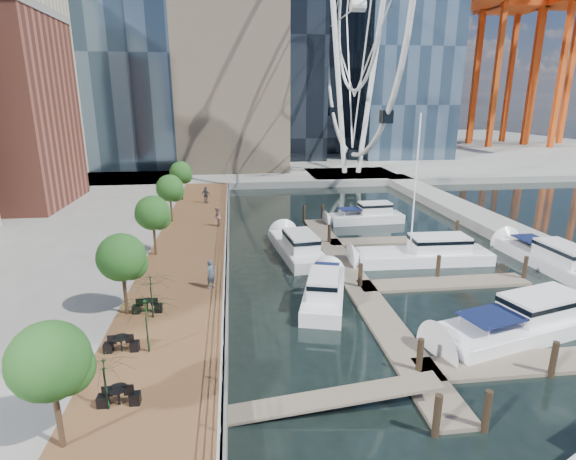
{
  "coord_description": "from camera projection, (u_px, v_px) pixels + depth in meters",
  "views": [
    {
      "loc": [
        -5.34,
        -19.52,
        12.31
      ],
      "look_at": [
        -1.37,
        12.63,
        3.0
      ],
      "focal_mm": 28.0,
      "sensor_mm": 36.0,
      "label": 1
    }
  ],
  "objects": [
    {
      "name": "pier",
      "position": [
        351.0,
        176.0,
        73.76
      ],
      "size": [
        14.0,
        12.0,
        1.0
      ],
      "primitive_type": "cube",
      "color": "gray",
      "rests_on": "ground"
    },
    {
      "name": "pedestrian_near",
      "position": [
        211.0,
        274.0,
        27.98
      ],
      "size": [
        0.8,
        0.81,
        1.88
      ],
      "primitive_type": "imported",
      "rotation": [
        0.0,
        0.0,
        0.82
      ],
      "color": "#474F5E",
      "rests_on": "boardwalk"
    },
    {
      "name": "cafe_seating",
      "position": [
        140.0,
        326.0,
        20.84
      ],
      "size": [
        4.25,
        10.87,
        2.72
      ],
      "color": "#0F3718",
      "rests_on": "ground"
    },
    {
      "name": "breakwater",
      "position": [
        495.0,
        227.0,
        43.94
      ],
      "size": [
        4.0,
        60.0,
        1.0
      ],
      "primitive_type": "cube",
      "color": "gray",
      "rests_on": "ground"
    },
    {
      "name": "land_far",
      "position": [
        252.0,
        147.0,
        119.8
      ],
      "size": [
        200.0,
        114.0,
        1.0
      ],
      "primitive_type": "cube",
      "color": "gray",
      "rests_on": "ground"
    },
    {
      "name": "yacht_foreground",
      "position": [
        521.0,
        334.0,
        24.64
      ],
      "size": [
        11.94,
        6.01,
        2.15
      ],
      "primitive_type": null,
      "rotation": [
        0.0,
        0.0,
        1.84
      ],
      "color": "white",
      "rests_on": "ground"
    },
    {
      "name": "pedestrian_mid",
      "position": [
        217.0,
        217.0,
        41.92
      ],
      "size": [
        0.72,
        0.9,
        1.8
      ],
      "primitive_type": "imported",
      "rotation": [
        0.0,
        0.0,
        -1.61
      ],
      "color": "#84625B",
      "rests_on": "boardwalk"
    },
    {
      "name": "port_cranes",
      "position": [
        513.0,
        70.0,
        116.35
      ],
      "size": [
        40.0,
        52.0,
        38.0
      ],
      "color": "#D84C14",
      "rests_on": "ground"
    },
    {
      "name": "seawall",
      "position": [
        227.0,
        254.0,
        36.11
      ],
      "size": [
        0.25,
        60.0,
        1.0
      ],
      "primitive_type": "cube",
      "color": "#595954",
      "rests_on": "ground"
    },
    {
      "name": "floating_docks",
      "position": [
        418.0,
        268.0,
        32.97
      ],
      "size": [
        16.0,
        34.0,
        2.6
      ],
      "color": "#6D6051",
      "rests_on": "ground"
    },
    {
      "name": "railing",
      "position": [
        226.0,
        242.0,
        35.81
      ],
      "size": [
        0.1,
        60.0,
        1.05
      ],
      "primitive_type": null,
      "color": "white",
      "rests_on": "boardwalk"
    },
    {
      "name": "pedestrian_far",
      "position": [
        206.0,
        195.0,
        51.46
      ],
      "size": [
        1.22,
        0.97,
        1.94
      ],
      "primitive_type": "imported",
      "rotation": [
        0.0,
        0.0,
        2.62
      ],
      "color": "#33363F",
      "rests_on": "boardwalk"
    },
    {
      "name": "boardwalk",
      "position": [
        189.0,
        255.0,
        35.75
      ],
      "size": [
        6.0,
        60.0,
        1.0
      ],
      "primitive_type": "cube",
      "color": "brown",
      "rests_on": "ground"
    },
    {
      "name": "street_trees",
      "position": [
        152.0,
        213.0,
        33.47
      ],
      "size": [
        2.6,
        42.6,
        4.6
      ],
      "color": "#3F2B1C",
      "rests_on": "ground"
    },
    {
      "name": "moored_yachts",
      "position": [
        417.0,
        265.0,
        34.93
      ],
      "size": [
        22.62,
        37.26,
        11.5
      ],
      "color": "white",
      "rests_on": "ground"
    },
    {
      "name": "ground",
      "position": [
        345.0,
        355.0,
        22.64
      ],
      "size": [
        520.0,
        520.0,
        0.0
      ],
      "primitive_type": "plane",
      "color": "black",
      "rests_on": "ground"
    },
    {
      "name": "ferris_wheel",
      "position": [
        358.0,
        6.0,
        66.74
      ],
      "size": [
        5.8,
        45.6,
        47.8
      ],
      "color": "white",
      "rests_on": "ground"
    },
    {
      "name": "cafe_tables",
      "position": [
        120.0,
        368.0,
        19.13
      ],
      "size": [
        2.5,
        13.7,
        0.74
      ],
      "color": "black",
      "rests_on": "ground"
    }
  ]
}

